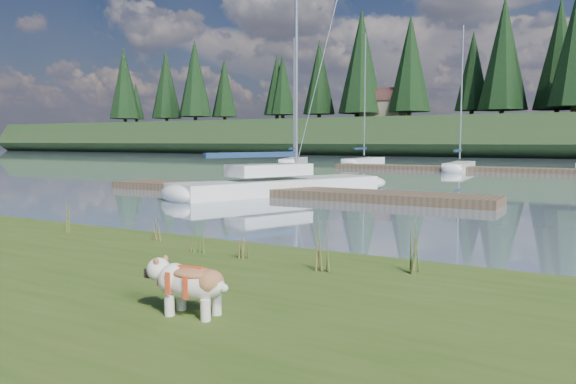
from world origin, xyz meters
The scene contains 22 objects.
ground centered at (0.00, 30.00, 0.00)m, with size 200.00×200.00×0.00m, color gray.
ridge centered at (0.00, 73.00, 2.50)m, with size 200.00×20.00×5.00m, color #20351A.
bulldog centered at (3.24, -5.16, 0.69)m, with size 0.93×0.45×0.55m.
sailboat_main centered at (-4.08, 10.22, 0.42)m, with size 5.76×10.11×14.44m.
dock_near centered at (-4.00, 9.00, 0.15)m, with size 16.00×2.00×0.30m, color #4C3D2C.
dock_far centered at (2.00, 30.00, 0.15)m, with size 26.00×2.20×0.30m, color #4C3D2C.
sailboat_bg_0 centered at (-16.89, 33.42, 0.32)m, with size 3.91×7.50×10.86m.
sailboat_bg_1 centered at (-11.53, 36.70, 0.33)m, with size 1.64×7.55×11.27m.
sailboat_bg_2 centered at (-2.16, 30.98, 0.33)m, with size 1.68×6.65×10.05m.
weed_0 centered at (0.03, -2.15, 0.56)m, with size 0.17×0.14×0.50m.
weed_1 centered at (1.31, -2.62, 0.55)m, with size 0.17×0.14×0.48m.
weed_2 centered at (3.54, -2.82, 0.66)m, with size 0.17×0.14×0.74m.
weed_3 centered at (-2.03, -2.32, 0.62)m, with size 0.17×0.14×0.63m.
weed_4 centered at (2.22, -2.71, 0.57)m, with size 0.17×0.14×0.51m.
weed_5 centered at (4.60, -2.33, 0.65)m, with size 0.17×0.14×0.72m.
mud_lip centered at (0.00, -1.60, 0.07)m, with size 60.00×0.50×0.14m, color #33281C.
conifer_0 centered at (-55.00, 67.00, 12.64)m, with size 5.72×5.72×14.15m.
conifer_1 centered at (-40.00, 71.00, 11.28)m, with size 4.40×4.40×11.30m.
conifer_2 centered at (-25.00, 68.00, 13.54)m, with size 6.60×6.60×16.05m.
conifer_3 centered at (-10.00, 72.00, 11.74)m, with size 4.84×4.84×12.25m.
conifer_4 centered at (3.00, 66.00, 13.09)m, with size 6.16×6.16×15.10m.
house_0 centered at (-22.00, 70.00, 7.31)m, with size 6.30×5.30×4.65m.
Camera 1 is at (6.80, -9.44, 2.09)m, focal length 35.00 mm.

